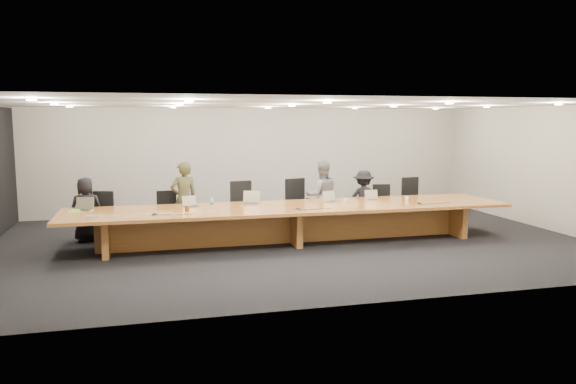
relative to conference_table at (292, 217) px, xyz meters
name	(u,v)px	position (x,y,z in m)	size (l,w,h in m)	color
ground	(292,242)	(0.00, 0.00, -0.52)	(12.00, 12.00, 0.00)	black
back_wall	(254,160)	(0.00, 4.00, 0.88)	(12.00, 0.02, 2.80)	silver
conference_table	(292,217)	(0.00, 0.00, 0.00)	(9.00, 1.80, 0.75)	brown
chair_far_left	(100,215)	(-3.79, 1.29, -0.01)	(0.52, 0.52, 1.02)	black
chair_left	(168,214)	(-2.41, 1.21, -0.02)	(0.51, 0.51, 0.99)	black
chair_mid_left	(244,207)	(-0.76, 1.18, 0.06)	(0.59, 0.59, 1.16)	black
chair_mid_right	(300,204)	(0.54, 1.29, 0.07)	(0.60, 0.60, 1.17)	black
chair_right	(383,205)	(2.55, 1.18, -0.02)	(0.51, 0.51, 0.99)	black
chair_far_right	(416,200)	(3.42, 1.26, 0.05)	(0.58, 0.58, 1.13)	black
person_a	(86,209)	(-4.06, 1.17, 0.14)	(0.65, 0.42, 1.33)	black
person_b	(184,199)	(-2.08, 1.18, 0.29)	(0.59, 0.39, 1.61)	#33331C
person_c	(322,195)	(1.01, 1.14, 0.26)	(0.76, 0.59, 1.57)	slate
person_d	(363,199)	(2.07, 1.24, 0.14)	(0.85, 0.49, 1.32)	black
laptop_a	(83,204)	(-4.05, 0.39, 0.36)	(0.34, 0.25, 0.27)	#B3A989
laptop_b	(191,201)	(-1.99, 0.37, 0.34)	(0.29, 0.21, 0.23)	tan
laptop_c	(250,198)	(-0.77, 0.43, 0.37)	(0.36, 0.26, 0.28)	#B4AA89
laptop_d	(332,196)	(0.97, 0.29, 0.35)	(0.31, 0.23, 0.25)	beige
laptop_e	(373,195)	(1.92, 0.34, 0.34)	(0.29, 0.21, 0.23)	#C8B399
water_bottle	(212,203)	(-1.61, 0.07, 0.33)	(0.07, 0.07, 0.21)	#B3C4BD
amber_mug	(187,208)	(-2.11, -0.10, 0.28)	(0.08, 0.08, 0.11)	brown
paper_cup_near	(345,201)	(1.20, 0.12, 0.27)	(0.08, 0.08, 0.09)	silver
paper_cup_far	(407,198)	(2.62, 0.12, 0.28)	(0.08, 0.08, 0.09)	white
notepad	(75,211)	(-4.18, 0.35, 0.24)	(0.24, 0.19, 0.01)	silver
lime_gadget	(75,210)	(-4.18, 0.34, 0.26)	(0.17, 0.10, 0.03)	#62CE36
av_box	(92,217)	(-3.81, -0.41, 0.24)	(0.20, 0.15, 0.03)	silver
mic_left	(155,214)	(-2.72, -0.42, 0.25)	(0.13, 0.13, 0.03)	black
mic_center	(298,209)	(0.00, -0.47, 0.25)	(0.13, 0.13, 0.03)	black
mic_right	(419,203)	(2.65, -0.40, 0.25)	(0.13, 0.13, 0.03)	black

